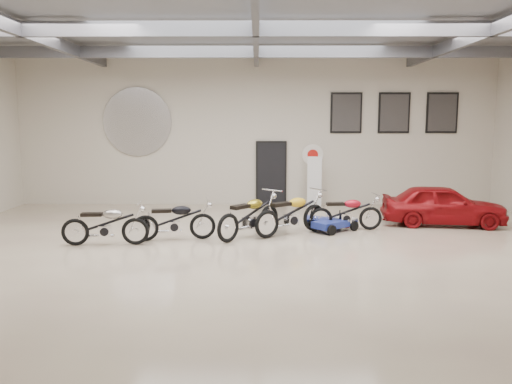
{
  "coord_description": "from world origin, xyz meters",
  "views": [
    {
      "loc": [
        0.04,
        -10.9,
        2.81
      ],
      "look_at": [
        0.0,
        1.2,
        1.1
      ],
      "focal_mm": 35.0,
      "sensor_mm": 36.0,
      "label": 1
    }
  ],
  "objects_px": {
    "motorcycle_silver": "(105,224)",
    "vintage_car": "(443,205)",
    "banner_stand": "(314,181)",
    "motorcycle_yellow": "(291,213)",
    "motorcycle_red": "(346,212)",
    "go_kart": "(338,220)",
    "motorcycle_black": "(174,219)",
    "motorcycle_gold": "(249,215)"
  },
  "relations": [
    {
      "from": "motorcycle_silver",
      "to": "vintage_car",
      "type": "xyz_separation_m",
      "value": [
        8.55,
        2.3,
        0.05
      ]
    },
    {
      "from": "banner_stand",
      "to": "motorcycle_yellow",
      "type": "xyz_separation_m",
      "value": [
        -1.04,
        -4.13,
        -0.31
      ]
    },
    {
      "from": "motorcycle_red",
      "to": "go_kart",
      "type": "distance_m",
      "value": 0.29
    },
    {
      "from": "motorcycle_black",
      "to": "motorcycle_gold",
      "type": "relative_size",
      "value": 0.9
    },
    {
      "from": "motorcycle_silver",
      "to": "vintage_car",
      "type": "height_order",
      "value": "vintage_car"
    },
    {
      "from": "motorcycle_silver",
      "to": "motorcycle_yellow",
      "type": "bearing_deg",
      "value": 10.65
    },
    {
      "from": "motorcycle_yellow",
      "to": "vintage_car",
      "type": "xyz_separation_m",
      "value": [
        4.22,
        1.18,
        0.0
      ]
    },
    {
      "from": "motorcycle_black",
      "to": "vintage_car",
      "type": "xyz_separation_m",
      "value": [
        7.06,
        1.8,
        0.06
      ]
    },
    {
      "from": "motorcycle_yellow",
      "to": "banner_stand",
      "type": "bearing_deg",
      "value": 41.41
    },
    {
      "from": "motorcycle_yellow",
      "to": "go_kart",
      "type": "height_order",
      "value": "motorcycle_yellow"
    },
    {
      "from": "motorcycle_silver",
      "to": "go_kart",
      "type": "bearing_deg",
      "value": 11.89
    },
    {
      "from": "motorcycle_gold",
      "to": "motorcycle_yellow",
      "type": "relative_size",
      "value": 1.0
    },
    {
      "from": "motorcycle_silver",
      "to": "motorcycle_yellow",
      "type": "relative_size",
      "value": 0.91
    },
    {
      "from": "motorcycle_black",
      "to": "vintage_car",
      "type": "bearing_deg",
      "value": 4.53
    },
    {
      "from": "motorcycle_black",
      "to": "banner_stand",
      "type": "bearing_deg",
      "value": 41.02
    },
    {
      "from": "go_kart",
      "to": "motorcycle_yellow",
      "type": "bearing_deg",
      "value": 161.79
    },
    {
      "from": "go_kart",
      "to": "vintage_car",
      "type": "height_order",
      "value": "vintage_car"
    },
    {
      "from": "banner_stand",
      "to": "motorcycle_red",
      "type": "relative_size",
      "value": 0.92
    },
    {
      "from": "motorcycle_gold",
      "to": "motorcycle_red",
      "type": "xyz_separation_m",
      "value": [
        2.49,
        0.75,
        -0.06
      ]
    },
    {
      "from": "motorcycle_black",
      "to": "motorcycle_yellow",
      "type": "bearing_deg",
      "value": 2.53
    },
    {
      "from": "motorcycle_silver",
      "to": "motorcycle_red",
      "type": "bearing_deg",
      "value": 11.41
    },
    {
      "from": "motorcycle_yellow",
      "to": "motorcycle_red",
      "type": "bearing_deg",
      "value": -16.92
    },
    {
      "from": "banner_stand",
      "to": "go_kart",
      "type": "bearing_deg",
      "value": -74.1
    },
    {
      "from": "banner_stand",
      "to": "motorcycle_gold",
      "type": "bearing_deg",
      "value": -102.63
    },
    {
      "from": "go_kart",
      "to": "motorcycle_gold",
      "type": "bearing_deg",
      "value": 159.83
    },
    {
      "from": "motorcycle_red",
      "to": "vintage_car",
      "type": "relative_size",
      "value": 0.58
    },
    {
      "from": "motorcycle_gold",
      "to": "go_kart",
      "type": "bearing_deg",
      "value": -31.03
    },
    {
      "from": "motorcycle_red",
      "to": "vintage_car",
      "type": "bearing_deg",
      "value": 8.86
    },
    {
      "from": "motorcycle_black",
      "to": "vintage_car",
      "type": "relative_size",
      "value": 0.59
    },
    {
      "from": "motorcycle_yellow",
      "to": "motorcycle_red",
      "type": "xyz_separation_m",
      "value": [
        1.45,
        0.46,
        -0.07
      ]
    },
    {
      "from": "motorcycle_gold",
      "to": "motorcycle_yellow",
      "type": "xyz_separation_m",
      "value": [
        1.05,
        0.29,
        0.0
      ]
    },
    {
      "from": "motorcycle_red",
      "to": "vintage_car",
      "type": "height_order",
      "value": "vintage_car"
    },
    {
      "from": "banner_stand",
      "to": "motorcycle_silver",
      "type": "distance_m",
      "value": 7.52
    },
    {
      "from": "motorcycle_black",
      "to": "go_kart",
      "type": "xyz_separation_m",
      "value": [
        4.09,
        1.07,
        -0.23
      ]
    },
    {
      "from": "motorcycle_black",
      "to": "go_kart",
      "type": "height_order",
      "value": "motorcycle_black"
    },
    {
      "from": "motorcycle_gold",
      "to": "go_kart",
      "type": "xyz_separation_m",
      "value": [
        2.3,
        0.75,
        -0.28
      ]
    },
    {
      "from": "motorcycle_gold",
      "to": "motorcycle_silver",
      "type": "bearing_deg",
      "value": 145.15
    },
    {
      "from": "banner_stand",
      "to": "motorcycle_red",
      "type": "bearing_deg",
      "value": -71.08
    },
    {
      "from": "motorcycle_red",
      "to": "motorcycle_gold",
      "type": "bearing_deg",
      "value": -169.04
    },
    {
      "from": "motorcycle_black",
      "to": "motorcycle_yellow",
      "type": "relative_size",
      "value": 0.9
    },
    {
      "from": "motorcycle_gold",
      "to": "motorcycle_red",
      "type": "height_order",
      "value": "motorcycle_gold"
    },
    {
      "from": "motorcycle_silver",
      "to": "motorcycle_yellow",
      "type": "xyz_separation_m",
      "value": [
        4.33,
        1.12,
        0.05
      ]
    }
  ]
}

